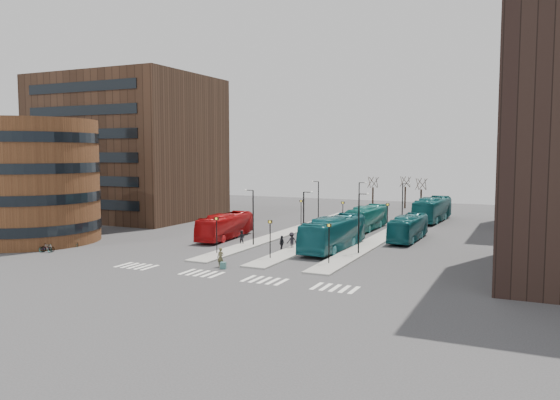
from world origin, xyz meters
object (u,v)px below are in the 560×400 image
at_px(traveller, 220,257).
at_px(bicycle_far, 75,243).
at_px(teal_bus_c, 408,228).
at_px(teal_bus_b, 367,218).
at_px(commuter_a, 242,237).
at_px(teal_bus_a, 333,233).
at_px(bicycle_near, 46,248).
at_px(red_bus, 225,226).
at_px(commuter_c, 292,240).
at_px(teal_bus_d, 432,209).
at_px(bicycle_mid, 48,248).
at_px(suitcase, 223,265).
at_px(commuter_b, 282,243).

xyz_separation_m(traveller, bicycle_far, (-20.16, 2.65, -0.49)).
bearing_deg(teal_bus_c, teal_bus_b, 136.12).
distance_m(teal_bus_c, commuter_a, 19.56).
xyz_separation_m(teal_bus_a, bicycle_near, (-26.37, -14.10, -1.33)).
height_order(red_bus, bicycle_near, red_bus).
xyz_separation_m(teal_bus_a, teal_bus_c, (5.94, 9.45, -0.27)).
bearing_deg(commuter_a, bicycle_far, 19.16).
bearing_deg(teal_bus_c, commuter_c, -132.21).
height_order(red_bus, traveller, red_bus).
bearing_deg(teal_bus_a, teal_bus_d, 81.16).
bearing_deg(bicycle_mid, suitcase, -108.77).
bearing_deg(bicycle_near, commuter_b, -74.04).
distance_m(suitcase, commuter_a, 12.91).
bearing_deg(teal_bus_a, traveller, -114.06).
relative_size(teal_bus_c, bicycle_mid, 7.16).
relative_size(teal_bus_b, bicycle_far, 7.38).
height_order(suitcase, commuter_b, commuter_b).
height_order(red_bus, bicycle_far, red_bus).
relative_size(red_bus, teal_bus_c, 1.02).
bearing_deg(red_bus, commuter_a, -40.81).
xyz_separation_m(commuter_b, bicycle_mid, (-21.73, -10.81, -0.37)).
bearing_deg(bicycle_mid, red_bus, -58.86).
height_order(suitcase, bicycle_mid, bicycle_mid).
bearing_deg(bicycle_near, teal_bus_d, -47.63).
xyz_separation_m(teal_bus_b, teal_bus_c, (6.93, -6.94, -0.10)).
bearing_deg(commuter_b, teal_bus_a, -55.39).
bearing_deg(bicycle_mid, teal_bus_c, -74.63).
relative_size(commuter_c, bicycle_far, 1.16).
bearing_deg(teal_bus_b, teal_bus_a, -85.22).
bearing_deg(teal_bus_d, red_bus, -122.32).
xyz_separation_m(bicycle_mid, bicycle_far, (0.00, 3.75, -0.04)).
bearing_deg(bicycle_near, traveller, -97.17).
height_order(traveller, bicycle_near, traveller).
distance_m(teal_bus_a, commuter_c, 4.53).
distance_m(red_bus, bicycle_near, 19.85).
relative_size(commuter_a, bicycle_mid, 1.08).
xyz_separation_m(teal_bus_d, traveller, (-11.69, -41.55, -0.92)).
distance_m(suitcase, red_bus, 17.10).
bearing_deg(commuter_c, bicycle_far, -33.71).
xyz_separation_m(teal_bus_d, commuter_b, (-10.12, -31.84, -0.99)).
bearing_deg(teal_bus_c, red_bus, -157.33).
relative_size(teal_bus_a, bicycle_near, 7.83).
relative_size(traveller, bicycle_far, 1.16).
height_order(teal_bus_b, traveller, teal_bus_b).
bearing_deg(commuter_b, bicycle_near, 118.49).
bearing_deg(red_bus, teal_bus_a, -10.38).
bearing_deg(teal_bus_c, bicycle_mid, -143.06).
bearing_deg(traveller, teal_bus_a, 65.83).
relative_size(traveller, bicycle_near, 1.11).
relative_size(traveller, commuter_a, 1.11).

